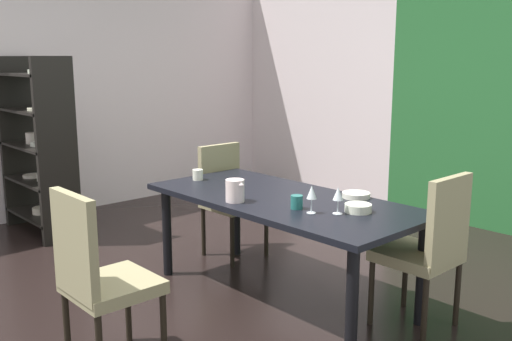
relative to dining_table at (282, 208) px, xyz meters
name	(u,v)px	position (x,y,z in m)	size (l,w,h in m)	color
ground_plane	(191,286)	(-0.60, -0.35, -0.66)	(5.39, 6.15, 0.02)	black
back_panel_interior	(314,78)	(-2.11, 2.67, 0.77)	(2.38, 0.10, 2.84)	silver
left_interior_panel	(36,82)	(-3.24, -0.35, 0.77)	(0.10, 6.15, 2.84)	silver
dining_table	(282,208)	(0.00, 0.00, 0.00)	(1.99, 0.90, 0.73)	black
chair_left_far	(229,194)	(-0.95, 0.31, -0.12)	(0.45, 0.44, 0.94)	#948A63
chair_right_far	(429,245)	(0.96, 0.31, -0.10)	(0.44, 0.44, 0.99)	#948A63
chair_head_near	(98,273)	(0.03, -1.40, -0.10)	(0.44, 0.44, 1.00)	#948A63
display_shelf	(37,147)	(-2.67, -0.62, 0.19)	(0.95, 0.37, 1.68)	black
wine_glass_north	(338,195)	(0.53, -0.05, 0.20)	(0.06, 0.06, 0.17)	silver
wine_glass_right	(312,193)	(0.41, -0.15, 0.20)	(0.06, 0.06, 0.18)	silver
serving_bowl_front	(358,208)	(0.59, 0.08, 0.10)	(0.17, 0.17, 0.05)	white
serving_bowl_rear	(356,195)	(0.35, 0.37, 0.09)	(0.19, 0.19, 0.04)	white
cup_near_window	(297,202)	(0.28, -0.14, 0.12)	(0.08, 0.08, 0.09)	#226761
cup_south	(198,175)	(-0.84, -0.09, 0.12)	(0.08, 0.08, 0.08)	white
pitcher_center	(235,190)	(-0.13, -0.31, 0.15)	(0.14, 0.13, 0.15)	white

